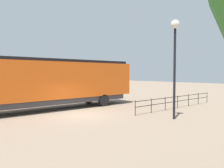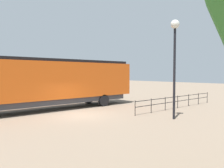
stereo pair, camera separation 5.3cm
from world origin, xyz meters
name	(u,v)px [view 1 (the left image)]	position (x,y,z in m)	size (l,w,h in m)	color
ground_plane	(81,115)	(0.00, 0.00, 0.00)	(120.00, 120.00, 0.00)	#84705B
locomotive	(43,82)	(-3.73, -1.23, 2.40)	(2.84, 18.26, 4.28)	#D15114
lamp_post	(175,46)	(5.30, 3.98, 4.93)	(0.59, 0.59, 6.64)	black
platform_fence	(178,100)	(2.75, 8.36, 0.73)	(0.05, 11.01, 1.12)	black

